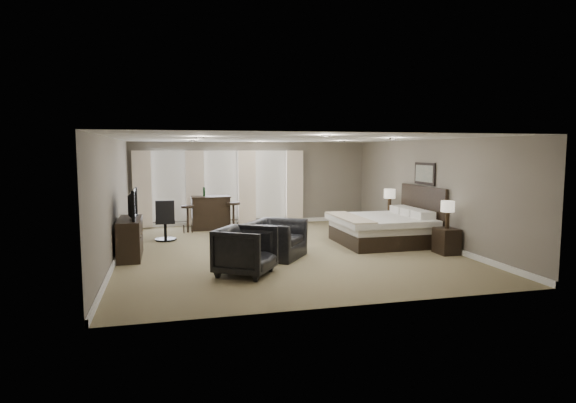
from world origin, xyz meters
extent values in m
cube|color=#796D4D|center=(0.00, 0.00, 0.00)|extent=(7.60, 8.60, 0.04)
cube|color=silver|center=(0.00, 0.00, 2.60)|extent=(7.60, 8.60, 0.04)
cube|color=slate|center=(0.00, 4.25, 1.30)|extent=(7.50, 0.04, 2.60)
cube|color=slate|center=(0.00, -4.25, 1.30)|extent=(7.50, 0.04, 2.60)
cube|color=slate|center=(-3.75, 0.00, 1.30)|extent=(0.04, 8.50, 2.60)
cube|color=slate|center=(3.75, 0.00, 1.30)|extent=(0.04, 8.50, 2.60)
cube|color=silver|center=(-2.60, 4.19, 1.25)|extent=(1.15, 0.04, 2.05)
cube|color=silver|center=(-1.00, 4.19, 1.25)|extent=(1.15, 0.04, 2.05)
cube|color=silver|center=(0.60, 4.19, 1.25)|extent=(1.15, 0.04, 2.05)
cube|color=beige|center=(-3.35, 4.07, 1.18)|extent=(0.55, 0.12, 2.30)
cube|color=beige|center=(-1.80, 4.07, 1.18)|extent=(0.55, 0.12, 2.30)
cube|color=beige|center=(-0.20, 4.07, 1.18)|extent=(0.55, 0.12, 2.30)
cube|color=beige|center=(1.35, 4.07, 1.18)|extent=(0.55, 0.12, 2.30)
cube|color=silver|center=(2.58, 0.13, 0.72)|extent=(2.25, 2.15, 1.43)
cube|color=black|center=(3.47, -1.32, 0.29)|extent=(0.44, 0.53, 0.58)
cube|color=black|center=(3.47, 1.58, 0.29)|extent=(0.44, 0.53, 0.58)
cube|color=beige|center=(3.47, -1.32, 0.89)|extent=(0.30, 0.30, 0.62)
cube|color=beige|center=(3.47, 1.58, 0.92)|extent=(0.32, 0.32, 0.66)
cube|color=slate|center=(3.70, 0.13, 1.75)|extent=(0.04, 0.96, 0.56)
cube|color=black|center=(-3.45, 0.04, 0.43)|extent=(0.48, 1.47, 0.86)
imported|color=black|center=(-3.45, 0.04, 0.93)|extent=(0.65, 1.13, 0.15)
imported|color=black|center=(-0.37, -0.73, 0.54)|extent=(1.37, 1.46, 1.07)
imported|color=black|center=(-1.24, -2.04, 0.50)|extent=(1.29, 1.31, 1.00)
cube|color=black|center=(-1.40, 3.39, 0.50)|extent=(1.14, 0.60, 1.00)
cube|color=black|center=(-2.08, 3.03, 0.39)|extent=(0.40, 0.40, 0.77)
cube|color=black|center=(-0.78, 3.00, 0.42)|extent=(0.50, 0.50, 0.84)
cube|color=black|center=(-2.71, 1.91, 0.54)|extent=(0.55, 0.55, 1.07)
camera|label=1|loc=(-2.66, -10.83, 2.33)|focal=30.00mm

